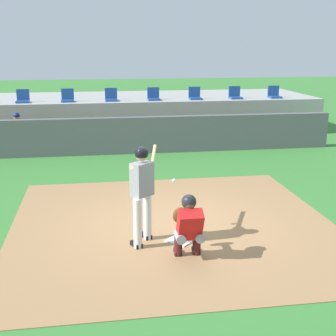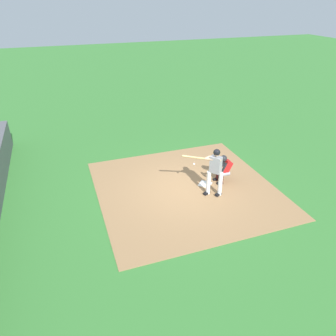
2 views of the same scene
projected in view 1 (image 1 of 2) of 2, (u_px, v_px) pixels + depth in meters
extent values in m
plane|color=#387A33|center=(173.00, 225.00, 9.40)|extent=(80.00, 80.00, 0.00)
cube|color=#9E754C|center=(173.00, 225.00, 9.40)|extent=(6.40, 6.40, 0.01)
cube|color=white|center=(181.00, 240.00, 8.63)|extent=(0.62, 0.62, 0.02)
cylinder|color=silver|center=(138.00, 224.00, 8.23)|extent=(0.15, 0.15, 0.92)
cylinder|color=silver|center=(147.00, 216.00, 8.60)|extent=(0.15, 0.15, 0.92)
cube|color=gray|center=(142.00, 179.00, 8.22)|extent=(0.45, 0.42, 0.60)
sphere|color=tan|center=(142.00, 155.00, 8.11)|extent=(0.21, 0.21, 0.21)
sphere|color=black|center=(142.00, 153.00, 8.10)|extent=(0.24, 0.24, 0.24)
cylinder|color=tan|center=(142.00, 166.00, 8.27)|extent=(0.48, 0.46, 0.18)
cylinder|color=tan|center=(152.00, 165.00, 8.37)|extent=(0.14, 0.26, 0.17)
cylinder|color=tan|center=(154.00, 155.00, 8.87)|extent=(0.23, 0.84, 0.24)
cube|color=black|center=(136.00, 245.00, 8.38)|extent=(0.22, 0.29, 0.09)
cube|color=black|center=(146.00, 236.00, 8.75)|extent=(0.22, 0.29, 0.09)
cylinder|color=gray|center=(180.00, 237.00, 7.79)|extent=(0.16, 0.32, 0.16)
cylinder|color=#4C1919|center=(178.00, 245.00, 7.99)|extent=(0.14, 0.14, 0.42)
cube|color=black|center=(178.00, 252.00, 8.09)|extent=(0.11, 0.24, 0.08)
cylinder|color=gray|center=(199.00, 235.00, 7.83)|extent=(0.16, 0.32, 0.16)
cylinder|color=#4C1919|center=(197.00, 243.00, 8.03)|extent=(0.14, 0.14, 0.42)
cube|color=black|center=(196.00, 251.00, 8.13)|extent=(0.11, 0.24, 0.08)
cube|color=red|center=(190.00, 225.00, 7.71)|extent=(0.41, 0.44, 0.57)
cube|color=#2D2D33|center=(189.00, 222.00, 7.82)|extent=(0.38, 0.26, 0.45)
sphere|color=brown|center=(189.00, 203.00, 7.70)|extent=(0.21, 0.21, 0.21)
sphere|color=#232328|center=(189.00, 202.00, 7.71)|extent=(0.25, 0.25, 0.25)
cylinder|color=brown|center=(185.00, 220.00, 7.92)|extent=(0.11, 0.45, 0.10)
ellipsoid|color=brown|center=(181.00, 215.00, 8.13)|extent=(0.28, 0.12, 0.30)
sphere|color=white|center=(174.00, 181.00, 8.87)|extent=(0.07, 0.07, 0.07)
cube|color=#59595E|center=(140.00, 135.00, 15.45)|extent=(13.00, 0.30, 1.20)
cube|color=olive|center=(138.00, 140.00, 16.50)|extent=(11.80, 0.44, 0.45)
cylinder|color=#939399|center=(13.00, 138.00, 15.57)|extent=(0.15, 0.40, 0.15)
cylinder|color=#939399|center=(13.00, 147.00, 15.44)|extent=(0.13, 0.13, 0.45)
cube|color=maroon|center=(13.00, 153.00, 15.44)|extent=(0.11, 0.24, 0.08)
cylinder|color=#939399|center=(21.00, 138.00, 15.61)|extent=(0.15, 0.40, 0.15)
cylinder|color=#939399|center=(21.00, 147.00, 15.48)|extent=(0.13, 0.13, 0.45)
cube|color=maroon|center=(21.00, 152.00, 15.48)|extent=(0.11, 0.24, 0.08)
cube|color=red|center=(18.00, 128.00, 15.73)|extent=(0.36, 0.22, 0.54)
sphere|color=tan|center=(17.00, 117.00, 15.63)|extent=(0.20, 0.20, 0.20)
sphere|color=navy|center=(16.00, 116.00, 15.62)|extent=(0.22, 0.22, 0.22)
cylinder|color=tan|center=(11.00, 133.00, 15.59)|extent=(0.09, 0.41, 0.22)
cylinder|color=tan|center=(23.00, 132.00, 15.65)|extent=(0.09, 0.41, 0.22)
cube|color=#9E9E99|center=(130.00, 113.00, 19.63)|extent=(15.00, 4.40, 1.40)
cube|color=#1E478C|center=(23.00, 102.00, 17.29)|extent=(0.46, 0.46, 0.08)
cube|color=#1E478C|center=(23.00, 95.00, 17.42)|extent=(0.46, 0.06, 0.40)
cube|color=#1E478C|center=(68.00, 101.00, 17.54)|extent=(0.46, 0.46, 0.08)
cube|color=#1E478C|center=(68.00, 94.00, 17.67)|extent=(0.46, 0.06, 0.40)
cube|color=#1E478C|center=(111.00, 100.00, 17.79)|extent=(0.46, 0.46, 0.08)
cube|color=#1E478C|center=(111.00, 93.00, 17.91)|extent=(0.46, 0.06, 0.40)
cube|color=#1E478C|center=(154.00, 99.00, 18.03)|extent=(0.46, 0.46, 0.08)
cube|color=#1E478C|center=(153.00, 92.00, 18.16)|extent=(0.46, 0.06, 0.40)
cube|color=#1E478C|center=(195.00, 99.00, 18.28)|extent=(0.46, 0.46, 0.08)
cube|color=#1E478C|center=(194.00, 92.00, 18.41)|extent=(0.46, 0.06, 0.40)
cube|color=#1E478C|center=(236.00, 98.00, 18.52)|extent=(0.46, 0.46, 0.08)
cube|color=#1E478C|center=(234.00, 91.00, 18.65)|extent=(0.46, 0.06, 0.40)
cube|color=#1E478C|center=(275.00, 97.00, 18.77)|extent=(0.46, 0.46, 0.08)
cube|color=#1E478C|center=(273.00, 91.00, 18.90)|extent=(0.46, 0.06, 0.40)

